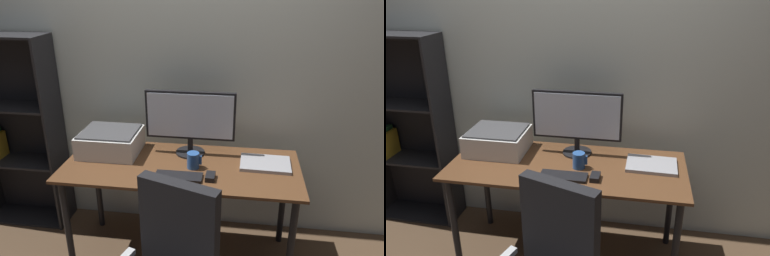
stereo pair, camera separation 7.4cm
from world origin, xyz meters
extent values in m
plane|color=#4C3826|center=(0.00, 0.00, 0.00)|extent=(12.00, 12.00, 0.00)
cube|color=beige|center=(0.00, 0.49, 1.30)|extent=(6.40, 0.10, 2.60)
cube|color=#56351E|center=(0.00, 0.00, 0.73)|extent=(1.53, 0.64, 0.02)
cylinder|color=black|center=(-0.71, -0.26, 0.36)|extent=(0.04, 0.04, 0.72)
cylinder|color=black|center=(0.71, -0.26, 0.36)|extent=(0.04, 0.04, 0.72)
cylinder|color=black|center=(-0.71, 0.26, 0.36)|extent=(0.04, 0.04, 0.72)
cylinder|color=black|center=(0.71, 0.26, 0.36)|extent=(0.04, 0.04, 0.72)
cylinder|color=black|center=(0.03, 0.18, 0.75)|extent=(0.20, 0.20, 0.01)
cylinder|color=black|center=(0.03, 0.18, 0.80)|extent=(0.04, 0.04, 0.10)
cube|color=black|center=(0.03, 0.18, 1.02)|extent=(0.60, 0.03, 0.33)
cube|color=silver|center=(0.03, 0.17, 1.02)|extent=(0.57, 0.01, 0.30)
cube|color=black|center=(0.01, -0.17, 0.75)|extent=(0.29, 0.11, 0.02)
cube|color=black|center=(0.21, -0.16, 0.76)|extent=(0.06, 0.10, 0.03)
cylinder|color=#285193|center=(0.08, -0.03, 0.79)|extent=(0.08, 0.08, 0.10)
cube|color=#285193|center=(0.13, -0.03, 0.80)|extent=(0.02, 0.01, 0.06)
cube|color=#99999E|center=(0.54, 0.07, 0.75)|extent=(0.33, 0.24, 0.02)
cube|color=silver|center=(-0.51, 0.12, 0.81)|extent=(0.40, 0.34, 0.15)
cube|color=#424244|center=(-0.51, 0.12, 0.90)|extent=(0.37, 0.31, 0.01)
cube|color=black|center=(0.10, -0.67, 0.75)|extent=(0.40, 0.20, 0.52)
cube|color=black|center=(-1.01, 0.28, 0.75)|extent=(0.02, 0.28, 1.51)
cube|color=black|center=(-1.34, 0.42, 0.75)|extent=(0.68, 0.01, 1.51)
cube|color=black|center=(-1.34, 0.28, 0.01)|extent=(0.64, 0.26, 0.02)
cube|color=black|center=(-1.34, 0.28, 0.53)|extent=(0.64, 0.26, 0.02)
cube|color=black|center=(-1.34, 0.28, 0.98)|extent=(0.64, 0.26, 0.02)
cube|color=black|center=(-1.34, 0.28, 1.50)|extent=(0.64, 0.26, 0.02)
cube|color=gold|center=(-1.51, 0.27, 0.64)|extent=(0.03, 0.22, 0.20)
camera|label=1|loc=(0.37, -2.07, 1.86)|focal=34.10mm
camera|label=2|loc=(0.44, -2.06, 1.86)|focal=34.10mm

